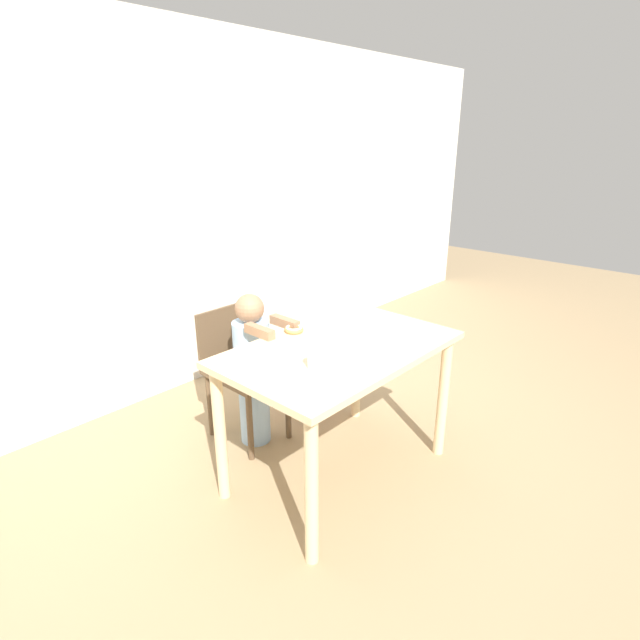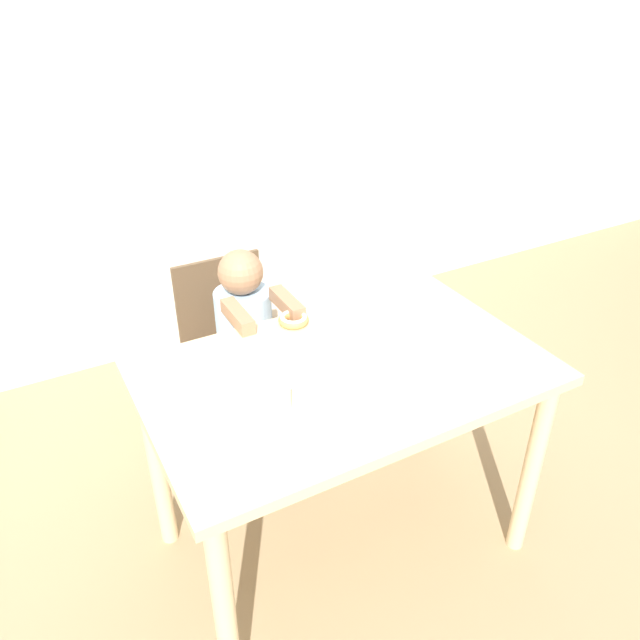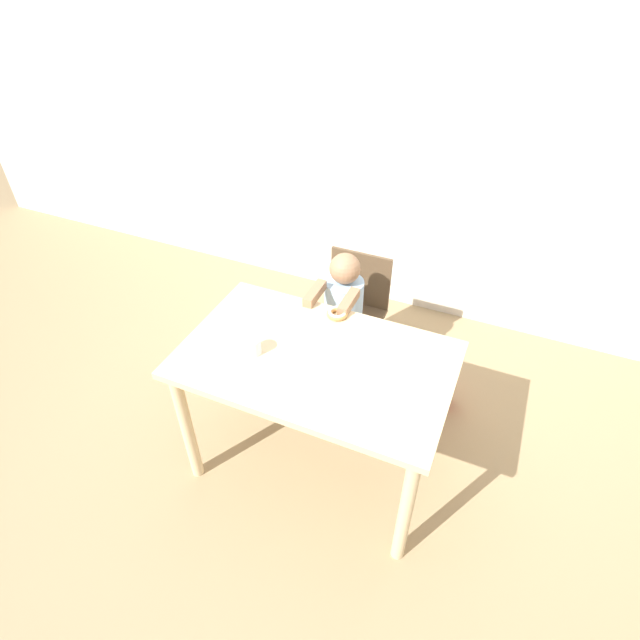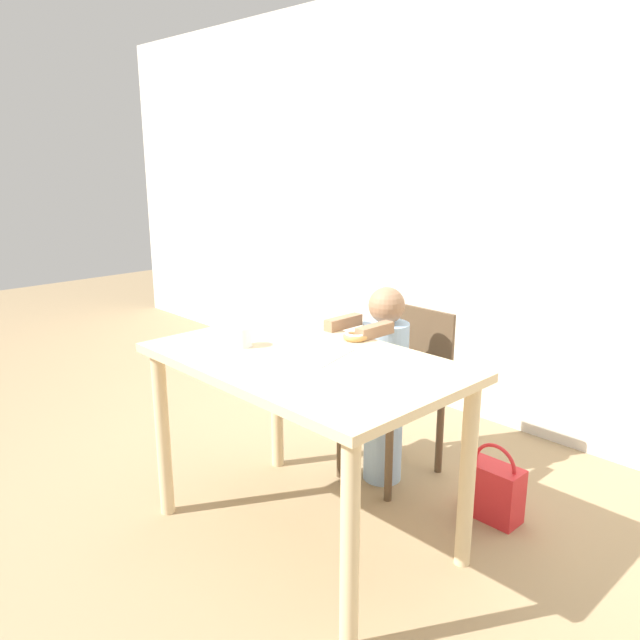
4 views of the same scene
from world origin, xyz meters
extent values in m
plane|color=#997F5B|center=(0.00, 0.00, 0.00)|extent=(12.00, 12.00, 0.00)
cube|color=silver|center=(0.00, 1.59, 1.25)|extent=(8.00, 0.05, 2.50)
cube|color=beige|center=(0.00, 0.00, 0.76)|extent=(1.22, 0.75, 0.03)
cylinder|color=beige|center=(-0.55, -0.32, 0.37)|extent=(0.06, 0.06, 0.74)
cylinder|color=beige|center=(0.55, -0.32, 0.37)|extent=(0.06, 0.06, 0.74)
cylinder|color=beige|center=(-0.55, 0.32, 0.37)|extent=(0.06, 0.06, 0.74)
cylinder|color=beige|center=(0.55, 0.32, 0.37)|extent=(0.06, 0.06, 0.74)
cube|color=brown|center=(-0.09, 0.65, 0.44)|extent=(0.37, 0.45, 0.03)
cube|color=brown|center=(-0.09, 0.87, 0.63)|extent=(0.37, 0.02, 0.35)
cylinder|color=brown|center=(-0.25, 0.46, 0.21)|extent=(0.04, 0.04, 0.42)
cylinder|color=brown|center=(0.06, 0.46, 0.21)|extent=(0.04, 0.04, 0.42)
cylinder|color=brown|center=(-0.25, 0.84, 0.21)|extent=(0.04, 0.04, 0.42)
cylinder|color=brown|center=(0.06, 0.84, 0.21)|extent=(0.04, 0.04, 0.42)
cylinder|color=#99BCE0|center=(-0.09, 0.59, 0.22)|extent=(0.18, 0.18, 0.45)
cylinder|color=#99BCE0|center=(-0.09, 0.59, 0.61)|extent=(0.21, 0.21, 0.33)
sphere|color=#997051|center=(-0.09, 0.59, 0.86)|extent=(0.17, 0.17, 0.17)
cube|color=#997051|center=(-0.19, 0.41, 0.80)|extent=(0.05, 0.20, 0.05)
cube|color=#997051|center=(0.00, 0.41, 0.80)|extent=(0.05, 0.20, 0.05)
torus|color=tan|center=(-0.02, 0.31, 0.79)|extent=(0.10, 0.10, 0.03)
torus|color=white|center=(-0.02, 0.31, 0.80)|extent=(0.09, 0.09, 0.02)
cube|color=white|center=(-0.02, 0.04, 0.78)|extent=(0.32, 0.32, 0.00)
cube|color=red|center=(0.46, 0.67, 0.12)|extent=(0.24, 0.13, 0.24)
torus|color=red|center=(0.46, 0.67, 0.24)|extent=(0.20, 0.02, 0.20)
cylinder|color=white|center=(-0.27, -0.08, 0.81)|extent=(0.08, 0.08, 0.08)
camera|label=1|loc=(-1.79, -1.50, 1.78)|focal=28.00mm
camera|label=2|loc=(-0.81, -1.32, 1.88)|focal=35.00mm
camera|label=3|loc=(0.66, -1.47, 2.31)|focal=28.00mm
camera|label=4|loc=(1.67, -1.52, 1.52)|focal=35.00mm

